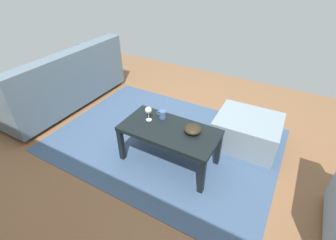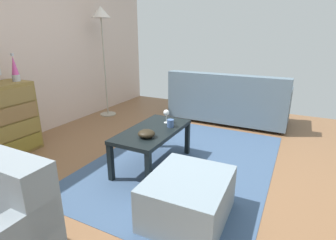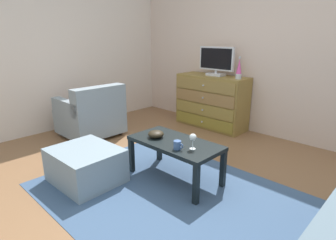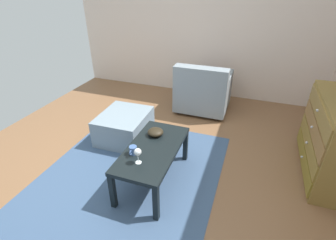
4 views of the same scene
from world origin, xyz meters
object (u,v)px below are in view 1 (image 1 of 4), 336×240
at_px(mug, 162,114).
at_px(bowl_decorative, 193,129).
at_px(ottoman, 247,131).
at_px(couch_large, 62,83).
at_px(coffee_table, 169,133).
at_px(wine_glass, 148,111).

distance_m(mug, bowl_decorative, 0.39).
distance_m(mug, ottoman, 1.01).
xyz_separation_m(mug, couch_large, (1.80, -0.19, -0.15)).
relative_size(bowl_decorative, couch_large, 0.09).
bearing_deg(mug, couch_large, -5.94).
bearing_deg(ottoman, couch_large, 8.00).
relative_size(coffee_table, bowl_decorative, 5.76).
distance_m(coffee_table, bowl_decorative, 0.25).
bearing_deg(mug, coffee_table, 139.18).
xyz_separation_m(coffee_table, couch_large, (1.96, -0.32, -0.05)).
relative_size(wine_glass, bowl_decorative, 0.92).
xyz_separation_m(wine_glass, bowl_decorative, (-0.49, -0.03, -0.08)).
bearing_deg(bowl_decorative, mug, -11.34).
height_order(mug, couch_large, couch_large).
xyz_separation_m(wine_glass, couch_large, (1.69, -0.29, -0.23)).
bearing_deg(ottoman, mug, 34.59).
height_order(bowl_decorative, couch_large, couch_large).
xyz_separation_m(wine_glass, mug, (-0.10, -0.11, -0.07)).
bearing_deg(couch_large, coffee_table, 170.57).
bearing_deg(couch_large, wine_glass, 170.22).
distance_m(mug, couch_large, 1.81).
height_order(wine_glass, couch_large, couch_large).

